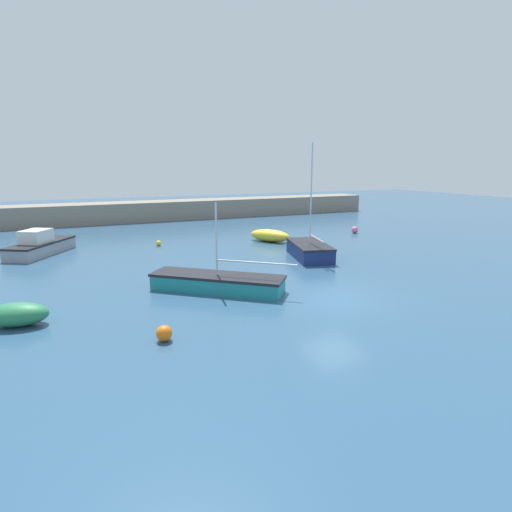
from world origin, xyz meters
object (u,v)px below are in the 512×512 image
object	(u,v)px
mooring_buoy_orange	(164,333)
mooring_buoy_pink	(355,230)
sailboat_tall_mast	(309,250)
sailboat_short_mast	(217,282)
fishing_dinghy_green	(17,315)
mooring_buoy_yellow	(159,243)
rowboat_white_midwater	(270,235)
motorboat_grey_hull	(40,245)

from	to	relation	value
mooring_buoy_orange	mooring_buoy_pink	xyz separation A→B (m)	(18.67, 14.43, 0.02)
sailboat_tall_mast	sailboat_short_mast	bearing A→B (deg)	133.81
fishing_dinghy_green	mooring_buoy_yellow	xyz separation A→B (m)	(7.24, 12.36, -0.23)
sailboat_short_mast	mooring_buoy_yellow	bearing A→B (deg)	-48.07
mooring_buoy_yellow	mooring_buoy_pink	xyz separation A→B (m)	(15.84, -1.28, 0.10)
mooring_buoy_yellow	sailboat_tall_mast	bearing A→B (deg)	-44.65
fishing_dinghy_green	mooring_buoy_orange	world-z (taller)	fishing_dinghy_green
rowboat_white_midwater	mooring_buoy_orange	world-z (taller)	rowboat_white_midwater
sailboat_short_mast	mooring_buoy_orange	world-z (taller)	sailboat_short_mast
mooring_buoy_orange	rowboat_white_midwater	bearing A→B (deg)	52.78
motorboat_grey_hull	mooring_buoy_orange	distance (m)	16.53
mooring_buoy_pink	motorboat_grey_hull	bearing A→B (deg)	176.33
rowboat_white_midwater	fishing_dinghy_green	xyz separation A→B (m)	(-15.02, -10.61, -0.04)
rowboat_white_midwater	mooring_buoy_orange	size ratio (longest dim) A/B	6.58
rowboat_white_midwater	sailboat_short_mast	size ratio (longest dim) A/B	0.61
sailboat_tall_mast	rowboat_white_midwater	bearing A→B (deg)	13.52
rowboat_white_midwater	sailboat_tall_mast	size ratio (longest dim) A/B	0.50
mooring_buoy_orange	mooring_buoy_pink	size ratio (longest dim) A/B	0.92
mooring_buoy_yellow	mooring_buoy_orange	size ratio (longest dim) A/B	0.71
fishing_dinghy_green	sailboat_tall_mast	distance (m)	15.62
mooring_buoy_yellow	rowboat_white_midwater	bearing A→B (deg)	-12.65
motorboat_grey_hull	mooring_buoy_orange	size ratio (longest dim) A/B	9.89
fishing_dinghy_green	mooring_buoy_pink	xyz separation A→B (m)	(23.08, 11.08, -0.13)
sailboat_tall_mast	mooring_buoy_pink	world-z (taller)	sailboat_tall_mast
mooring_buoy_pink	sailboat_tall_mast	bearing A→B (deg)	-142.86
motorboat_grey_hull	mooring_buoy_pink	xyz separation A→B (m)	(23.14, -1.48, -0.30)
sailboat_short_mast	mooring_buoy_pink	xyz separation A→B (m)	(15.42, 10.15, -0.10)
rowboat_white_midwater	sailboat_short_mast	xyz separation A→B (m)	(-7.36, -9.68, -0.06)
motorboat_grey_hull	mooring_buoy_pink	world-z (taller)	motorboat_grey_hull
rowboat_white_midwater	mooring_buoy_pink	size ratio (longest dim) A/B	6.07
rowboat_white_midwater	motorboat_grey_hull	bearing A→B (deg)	-131.25
motorboat_grey_hull	sailboat_tall_mast	world-z (taller)	sailboat_tall_mast
sailboat_short_mast	mooring_buoy_yellow	world-z (taller)	sailboat_short_mast
motorboat_grey_hull	mooring_buoy_yellow	size ratio (longest dim) A/B	14.00
sailboat_short_mast	fishing_dinghy_green	bearing A→B (deg)	46.73
mooring_buoy_pink	rowboat_white_midwater	bearing A→B (deg)	-176.69
motorboat_grey_hull	fishing_dinghy_green	bearing A→B (deg)	-148.39
rowboat_white_midwater	motorboat_grey_hull	world-z (taller)	motorboat_grey_hull
mooring_buoy_pink	sailboat_short_mast	bearing A→B (deg)	-146.65
sailboat_tall_mast	mooring_buoy_orange	bearing A→B (deg)	143.38
fishing_dinghy_green	mooring_buoy_pink	world-z (taller)	fishing_dinghy_green
fishing_dinghy_green	sailboat_short_mast	size ratio (longest dim) A/B	0.42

